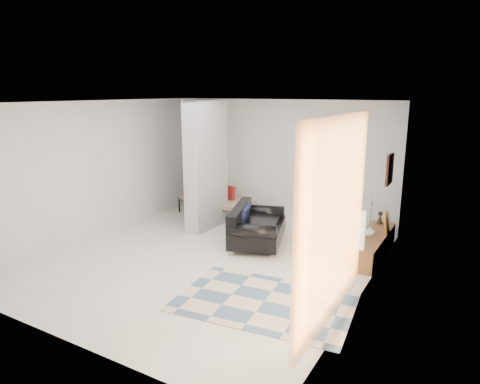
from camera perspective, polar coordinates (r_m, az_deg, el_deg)
The scene contains 17 objects.
floor at distance 7.86m, azimuth -4.30°, elevation -9.02°, with size 6.00×6.00×0.00m, color white.
ceiling at distance 7.27m, azimuth -4.69°, elevation 11.84°, with size 6.00×6.00×0.00m, color white.
wall_back at distance 10.02m, azimuth 5.26°, elevation 4.18°, with size 6.00×6.00×0.00m, color silver.
wall_front at distance 5.34m, azimuth -23.05°, elevation -5.06°, with size 6.00×6.00×0.00m, color silver.
wall_left at distance 9.25m, azimuth -18.71°, elevation 2.77°, with size 6.00×6.00×0.00m, color silver.
wall_right at distance 6.35m, azimuth 16.49°, elevation -1.69°, with size 6.00×6.00×0.00m, color silver.
partition_column at distance 9.35m, azimuth -4.53°, elevation 3.54°, with size 0.35×1.20×2.80m, color #A9ADB1.
hallway_door at distance 11.08m, azimuth -4.79°, elevation 3.08°, with size 0.85×0.06×2.04m, color silver.
curtain at distance 5.28m, azimuth 12.68°, elevation -3.91°, with size 2.55×2.55×0.00m, color #FFA343.
wall_art at distance 7.93m, azimuth 19.34°, elevation 2.89°, with size 0.04×0.45×0.55m, color #33170D.
media_console at distance 8.34m, azimuth 17.23°, elevation -6.77°, with size 0.45×1.91×0.80m.
loveseat at distance 8.53m, azimuth 1.98°, elevation -4.64°, with size 1.38×1.81×0.76m.
daybed at distance 10.44m, azimuth -3.16°, elevation -0.95°, with size 2.04×1.19×0.77m.
area_rug at distance 6.42m, azimuth 3.27°, elevation -14.36°, with size 2.50×1.67×0.01m, color beige.
cylinder_lamp at distance 7.41m, azimuth 15.90°, elevation -4.94°, with size 0.12×0.12×0.65m, color white.
bronze_figurine at distance 8.96m, azimuth 18.17°, elevation -3.27°, with size 0.13×0.13×0.25m, color #302215, non-canonical shape.
vase at distance 8.18m, azimuth 16.90°, elevation -4.97°, with size 0.18×0.18×0.19m, color white.
Camera 1 is at (4.12, -5.99, 2.99)m, focal length 32.00 mm.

